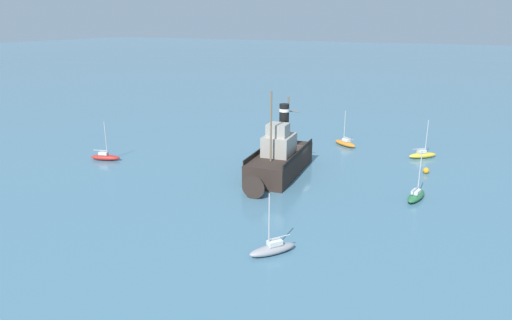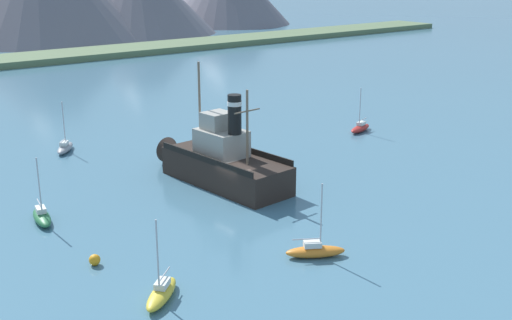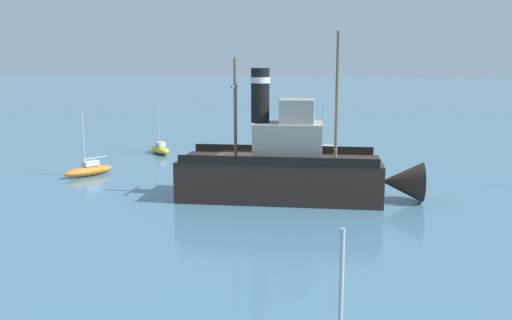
{
  "view_description": "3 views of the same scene",
  "coord_description": "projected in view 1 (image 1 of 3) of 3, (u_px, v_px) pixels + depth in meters",
  "views": [
    {
      "loc": [
        -18.38,
        48.32,
        16.92
      ],
      "look_at": [
        2.3,
        6.78,
        2.5
      ],
      "focal_mm": 32.0,
      "sensor_mm": 36.0,
      "label": 1
    },
    {
      "loc": [
        -27.74,
        -38.82,
        17.98
      ],
      "look_at": [
        3.41,
        1.63,
        2.0
      ],
      "focal_mm": 45.0,
      "sensor_mm": 36.0,
      "label": 2
    },
    {
      "loc": [
        32.75,
        8.49,
        8.1
      ],
      "look_at": [
        -0.69,
        0.98,
        1.94
      ],
      "focal_mm": 38.0,
      "sensor_mm": 36.0,
      "label": 3
    }
  ],
  "objects": [
    {
      "name": "sailboat_grey",
      "position": [
        273.0,
        249.0,
        34.18
      ],
      "size": [
        3.16,
        3.7,
        4.9
      ],
      "color": "gray",
      "rests_on": "ground"
    },
    {
      "name": "old_tugboat",
      "position": [
        278.0,
        159.0,
        51.11
      ],
      "size": [
        5.5,
        14.65,
        9.9
      ],
      "color": "#2D231E",
      "rests_on": "ground"
    },
    {
      "name": "sailboat_yellow",
      "position": [
        422.0,
        155.0,
        57.75
      ],
      "size": [
        3.59,
        3.33,
        4.9
      ],
      "color": "gold",
      "rests_on": "ground"
    },
    {
      "name": "sailboat_orange",
      "position": [
        345.0,
        143.0,
        63.21
      ],
      "size": [
        3.83,
        2.9,
        4.9
      ],
      "color": "orange",
      "rests_on": "ground"
    },
    {
      "name": "ground_plane",
      "position": [
        299.0,
        168.0,
        54.15
      ],
      "size": [
        600.0,
        600.0,
        0.0
      ],
      "primitive_type": "plane",
      "color": "#477289"
    },
    {
      "name": "sailboat_green",
      "position": [
        416.0,
        196.0,
        44.44
      ],
      "size": [
        1.75,
        3.93,
        4.9
      ],
      "color": "#286B3D",
      "rests_on": "ground"
    },
    {
      "name": "mooring_buoy",
      "position": [
        426.0,
        171.0,
        51.98
      ],
      "size": [
        0.71,
        0.71,
        0.71
      ],
      "primitive_type": "sphere",
      "color": "orange",
      "rests_on": "ground"
    },
    {
      "name": "sailboat_red",
      "position": [
        105.0,
        157.0,
        56.85
      ],
      "size": [
        3.96,
        2.19,
        4.9
      ],
      "color": "#B22823",
      "rests_on": "ground"
    }
  ]
}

